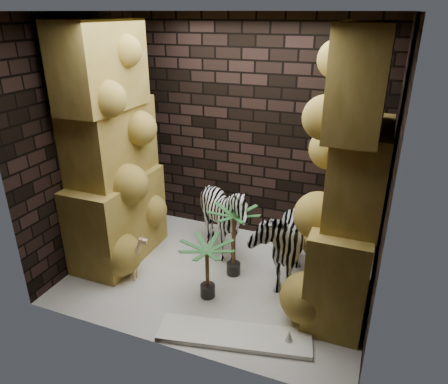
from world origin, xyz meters
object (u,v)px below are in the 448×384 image
at_px(palm_back, 207,270).
at_px(surfboard, 234,336).
at_px(zebra_right, 281,233).
at_px(palm_front, 234,242).
at_px(zebra_left, 224,222).
at_px(giraffe_toy, 128,256).

distance_m(palm_back, surfboard, 0.79).
bearing_deg(zebra_right, surfboard, -104.46).
xyz_separation_m(zebra_right, palm_front, (-0.54, -0.12, -0.18)).
height_order(palm_back, surfboard, palm_back).
bearing_deg(surfboard, palm_front, 98.85).
bearing_deg(zebra_left, palm_back, -83.47).
relative_size(zebra_right, palm_front, 1.41).
height_order(zebra_right, palm_back, zebra_right).
distance_m(zebra_right, palm_front, 0.58).
bearing_deg(giraffe_toy, zebra_right, 11.05).
distance_m(zebra_left, palm_front, 0.43).
relative_size(zebra_right, palm_back, 1.81).
bearing_deg(palm_back, surfboard, -44.95).
bearing_deg(palm_front, zebra_left, 127.36).
xyz_separation_m(giraffe_toy, palm_front, (1.15, 0.55, 0.14)).
bearing_deg(zebra_left, surfboard, -67.16).
xyz_separation_m(palm_front, surfboard, (0.39, -1.03, -0.42)).
height_order(zebra_left, palm_back, zebra_left).
bearing_deg(zebra_left, zebra_right, -18.04).
height_order(zebra_left, surfboard, zebra_left).
relative_size(zebra_left, surfboard, 0.74).
xyz_separation_m(zebra_right, palm_back, (-0.66, -0.64, -0.28)).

